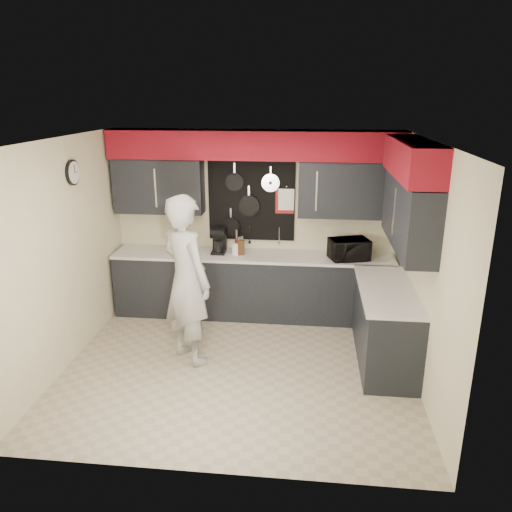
# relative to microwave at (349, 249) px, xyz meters

# --- Properties ---
(ground) EXTENTS (4.00, 4.00, 0.00)m
(ground) POSITION_rel_microwave_xyz_m (-1.31, -1.36, -1.06)
(ground) COLOR tan
(ground) RESTS_ON ground
(back_wall_assembly) EXTENTS (4.00, 0.36, 2.60)m
(back_wall_assembly) POSITION_rel_microwave_xyz_m (-1.30, 0.23, 0.95)
(back_wall_assembly) COLOR beige
(back_wall_assembly) RESTS_ON ground
(right_wall_assembly) EXTENTS (0.36, 3.50, 2.60)m
(right_wall_assembly) POSITION_rel_microwave_xyz_m (0.54, -1.10, 0.88)
(right_wall_assembly) COLOR beige
(right_wall_assembly) RESTS_ON ground
(left_wall_assembly) EXTENTS (0.05, 3.50, 2.60)m
(left_wall_assembly) POSITION_rel_microwave_xyz_m (-3.30, -1.35, 0.27)
(left_wall_assembly) COLOR beige
(left_wall_assembly) RESTS_ON ground
(base_cabinets) EXTENTS (3.95, 2.20, 0.92)m
(base_cabinets) POSITION_rel_microwave_xyz_m (-0.82, -0.23, -0.60)
(base_cabinets) COLOR black
(base_cabinets) RESTS_ON ground
(microwave) EXTENTS (0.59, 0.48, 0.28)m
(microwave) POSITION_rel_microwave_xyz_m (0.00, 0.00, 0.00)
(microwave) COLOR black
(microwave) RESTS_ON base_cabinets
(knife_block) EXTENTS (0.11, 0.11, 0.21)m
(knife_block) POSITION_rel_microwave_xyz_m (-1.47, 0.05, -0.04)
(knife_block) COLOR #3A2212
(knife_block) RESTS_ON base_cabinets
(utensil_crock) EXTENTS (0.12, 0.12, 0.16)m
(utensil_crock) POSITION_rel_microwave_xyz_m (-1.54, 0.05, -0.06)
(utensil_crock) COLOR white
(utensil_crock) RESTS_ON base_cabinets
(coffee_maker) EXTENTS (0.20, 0.24, 0.36)m
(coffee_maker) POSITION_rel_microwave_xyz_m (-1.79, 0.11, 0.04)
(coffee_maker) COLOR black
(coffee_maker) RESTS_ON base_cabinets
(person) EXTENTS (0.87, 0.85, 2.01)m
(person) POSITION_rel_microwave_xyz_m (-1.92, -1.25, -0.06)
(person) COLOR #A9A9A7
(person) RESTS_ON ground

